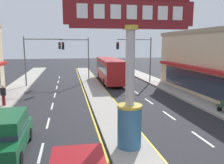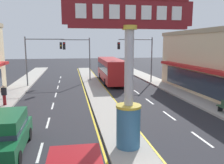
{
  "view_description": "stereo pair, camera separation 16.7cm",
  "coord_description": "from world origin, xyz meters",
  "px_view_note": "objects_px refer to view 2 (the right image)",
  "views": [
    {
      "loc": [
        -2.95,
        -6.37,
        5.33
      ],
      "look_at": [
        0.14,
        9.76,
        2.6
      ],
      "focal_mm": 36.86,
      "sensor_mm": 36.0,
      "label": 1
    },
    {
      "loc": [
        -2.79,
        -6.4,
        5.33
      ],
      "look_at": [
        0.14,
        9.76,
        2.6
      ],
      "focal_mm": 36.86,
      "sensor_mm": 36.0,
      "label": 2
    }
  ],
  "objects_px": {
    "district_sign": "(129,78)",
    "bus_near_right_lane": "(111,69)",
    "traffic_light_left_side": "(41,53)",
    "traffic_light_median_far": "(79,52)",
    "traffic_light_right_side": "(139,52)",
    "pedestrian_far_side": "(4,94)",
    "suv_near_left_lane": "(5,133)"
  },
  "relations": [
    {
      "from": "district_sign",
      "to": "pedestrian_far_side",
      "type": "xyz_separation_m",
      "value": [
        -8.4,
        9.59,
        -2.55
      ]
    },
    {
      "from": "district_sign",
      "to": "traffic_light_median_far",
      "type": "xyz_separation_m",
      "value": [
        -1.55,
        22.18,
        0.49
      ]
    },
    {
      "from": "traffic_light_median_far",
      "to": "bus_near_right_lane",
      "type": "bearing_deg",
      "value": -17.94
    },
    {
      "from": "suv_near_left_lane",
      "to": "traffic_light_left_side",
      "type": "bearing_deg",
      "value": 90.91
    },
    {
      "from": "traffic_light_median_far",
      "to": "bus_near_right_lane",
      "type": "distance_m",
      "value": 5.1
    },
    {
      "from": "traffic_light_left_side",
      "to": "traffic_light_right_side",
      "type": "xyz_separation_m",
      "value": [
        12.7,
        0.3,
        0.0
      ]
    },
    {
      "from": "traffic_light_left_side",
      "to": "traffic_light_right_side",
      "type": "height_order",
      "value": "same"
    },
    {
      "from": "bus_near_right_lane",
      "to": "suv_near_left_lane",
      "type": "height_order",
      "value": "bus_near_right_lane"
    },
    {
      "from": "traffic_light_right_side",
      "to": "traffic_light_median_far",
      "type": "xyz_separation_m",
      "value": [
        -7.9,
        3.09,
        -0.05
      ]
    },
    {
      "from": "district_sign",
      "to": "bus_near_right_lane",
      "type": "xyz_separation_m",
      "value": [
        2.76,
        20.78,
        -1.83
      ]
    },
    {
      "from": "traffic_light_left_side",
      "to": "traffic_light_median_far",
      "type": "distance_m",
      "value": 5.87
    },
    {
      "from": "district_sign",
      "to": "suv_near_left_lane",
      "type": "distance_m",
      "value": 6.69
    },
    {
      "from": "traffic_light_right_side",
      "to": "district_sign",
      "type": "bearing_deg",
      "value": -108.4
    },
    {
      "from": "traffic_light_right_side",
      "to": "pedestrian_far_side",
      "type": "xyz_separation_m",
      "value": [
        -14.75,
        -9.5,
        -3.09
      ]
    },
    {
      "from": "traffic_light_median_far",
      "to": "suv_near_left_lane",
      "type": "xyz_separation_m",
      "value": [
        -4.51,
        -21.4,
        -3.21
      ]
    },
    {
      "from": "district_sign",
      "to": "pedestrian_far_side",
      "type": "relative_size",
      "value": 4.29
    },
    {
      "from": "pedestrian_far_side",
      "to": "traffic_light_median_far",
      "type": "bearing_deg",
      "value": 61.46
    },
    {
      "from": "pedestrian_far_side",
      "to": "suv_near_left_lane",
      "type": "bearing_deg",
      "value": -75.18
    },
    {
      "from": "bus_near_right_lane",
      "to": "suv_near_left_lane",
      "type": "xyz_separation_m",
      "value": [
        -8.83,
        -20.0,
        -0.88
      ]
    },
    {
      "from": "traffic_light_left_side",
      "to": "bus_near_right_lane",
      "type": "distance_m",
      "value": 9.63
    },
    {
      "from": "district_sign",
      "to": "suv_near_left_lane",
      "type": "height_order",
      "value": "district_sign"
    },
    {
      "from": "suv_near_left_lane",
      "to": "pedestrian_far_side",
      "type": "distance_m",
      "value": 9.12
    },
    {
      "from": "district_sign",
      "to": "bus_near_right_lane",
      "type": "distance_m",
      "value": 21.04
    },
    {
      "from": "traffic_light_left_side",
      "to": "traffic_light_right_side",
      "type": "relative_size",
      "value": 1.0
    },
    {
      "from": "traffic_light_left_side",
      "to": "suv_near_left_lane",
      "type": "xyz_separation_m",
      "value": [
        0.28,
        -18.01,
        -3.26
      ]
    },
    {
      "from": "traffic_light_median_far",
      "to": "bus_near_right_lane",
      "type": "xyz_separation_m",
      "value": [
        4.32,
        -1.4,
        -2.33
      ]
    },
    {
      "from": "district_sign",
      "to": "traffic_light_median_far",
      "type": "relative_size",
      "value": 1.19
    },
    {
      "from": "traffic_light_left_side",
      "to": "suv_near_left_lane",
      "type": "distance_m",
      "value": 18.31
    },
    {
      "from": "traffic_light_left_side",
      "to": "pedestrian_far_side",
      "type": "bearing_deg",
      "value": -102.54
    },
    {
      "from": "district_sign",
      "to": "traffic_light_left_side",
      "type": "bearing_deg",
      "value": 108.67
    },
    {
      "from": "traffic_light_left_side",
      "to": "pedestrian_far_side",
      "type": "xyz_separation_m",
      "value": [
        -2.05,
        -9.2,
        -3.09
      ]
    },
    {
      "from": "traffic_light_left_side",
      "to": "traffic_light_median_far",
      "type": "xyz_separation_m",
      "value": [
        4.8,
        3.39,
        -0.05
      ]
    }
  ]
}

